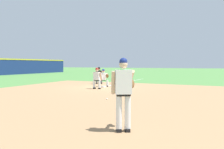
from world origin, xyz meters
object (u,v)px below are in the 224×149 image
(baseball, at_px, (107,99))
(baserunner, at_px, (97,77))
(first_baseman, at_px, (104,77))
(pitcher, at_px, (124,90))
(umpire, at_px, (99,75))
(first_base_bag, at_px, (103,87))

(baseball, xyz_separation_m, baserunner, (3.75, 2.60, 0.76))
(first_baseman, bearing_deg, baseball, -151.74)
(pitcher, relative_size, umpire, 1.27)
(pitcher, bearing_deg, baseball, 30.88)
(umpire, bearing_deg, first_base_bag, -146.02)
(first_base_bag, xyz_separation_m, baseball, (-4.85, -2.68, -0.01))
(baseball, xyz_separation_m, first_baseman, (5.20, 2.79, 0.69))
(first_baseman, height_order, baserunner, baserunner)
(baseball, height_order, umpire, umpire)
(first_base_bag, xyz_separation_m, umpire, (2.30, 1.55, 0.75))
(baseball, relative_size, umpire, 0.05)
(first_base_bag, distance_m, umpire, 2.87)
(first_base_bag, height_order, baserunner, baserunner)
(first_base_bag, distance_m, pitcher, 10.55)
(baseball, height_order, baserunner, baserunner)
(first_base_bag, relative_size, baserunner, 0.26)
(baserunner, bearing_deg, first_baseman, 7.78)
(first_baseman, xyz_separation_m, baserunner, (-1.45, -0.20, 0.06))
(pitcher, distance_m, umpire, 13.27)
(first_base_bag, relative_size, umpire, 0.26)
(baseball, xyz_separation_m, pitcher, (-4.26, -2.54, 1.02))
(first_baseman, distance_m, umpire, 2.42)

